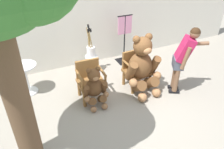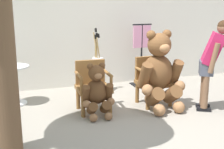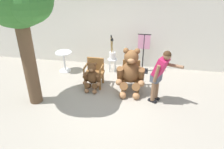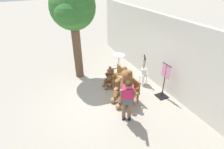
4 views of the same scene
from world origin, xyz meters
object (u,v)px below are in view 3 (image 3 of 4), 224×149
(teddy_bear_large, at_px, (131,72))
(brush_bucket, at_px, (112,54))
(wooden_chair_right, at_px, (131,74))
(teddy_bear_small, at_px, (92,77))
(person_visitor, at_px, (160,72))
(round_side_table, at_px, (64,59))
(white_stool, at_px, (113,62))
(clothing_display_stand, at_px, (143,52))
(wooden_chair_left, at_px, (94,72))

(teddy_bear_large, xyz_separation_m, brush_bucket, (-0.75, 1.30, -0.03))
(teddy_bear_large, bearing_deg, wooden_chair_right, 91.66)
(teddy_bear_small, xyz_separation_m, person_visitor, (1.93, -0.33, 0.49))
(teddy_bear_small, height_order, round_side_table, teddy_bear_small)
(teddy_bear_large, distance_m, teddy_bear_small, 1.17)
(teddy_bear_large, distance_m, round_side_table, 2.62)
(teddy_bear_small, relative_size, white_stool, 1.93)
(clothing_display_stand, bearing_deg, brush_bucket, -171.36)
(wooden_chair_left, xyz_separation_m, round_side_table, (-1.27, 0.75, -0.01))
(teddy_bear_large, bearing_deg, clothing_display_stand, 78.33)
(teddy_bear_small, distance_m, clothing_display_stand, 2.09)
(wooden_chair_left, relative_size, brush_bucket, 0.99)
(wooden_chair_left, distance_m, wooden_chair_right, 1.13)
(brush_bucket, xyz_separation_m, clothing_display_stand, (1.05, 0.16, 0.08))
(wooden_chair_right, distance_m, clothing_display_stand, 1.27)
(wooden_chair_right, relative_size, white_stool, 1.87)
(brush_bucket, bearing_deg, wooden_chair_right, -54.74)
(wooden_chair_left, bearing_deg, brush_bucket, 69.33)
(teddy_bear_large, height_order, person_visitor, person_visitor)
(person_visitor, distance_m, clothing_display_stand, 1.90)
(round_side_table, bearing_deg, clothing_display_stand, 9.39)
(teddy_bear_large, bearing_deg, wooden_chair_left, 167.34)
(white_stool, relative_size, clothing_display_stand, 0.34)
(wooden_chair_right, relative_size, teddy_bear_small, 0.97)
(person_visitor, xyz_separation_m, round_side_table, (-3.20, 1.38, -0.47))
(wooden_chair_right, height_order, clothing_display_stand, clothing_display_stand)
(white_stool, height_order, brush_bucket, brush_bucket)
(wooden_chair_left, height_order, clothing_display_stand, clothing_display_stand)
(brush_bucket, bearing_deg, round_side_table, -170.14)
(wooden_chair_left, xyz_separation_m, white_stool, (0.40, 1.04, -0.11))
(teddy_bear_small, distance_m, person_visitor, 2.02)
(clothing_display_stand, bearing_deg, white_stool, -171.39)
(wooden_chair_left, distance_m, person_visitor, 2.08)
(white_stool, bearing_deg, teddy_bear_small, -106.68)
(brush_bucket, bearing_deg, teddy_bear_small, -106.56)
(wooden_chair_left, relative_size, clothing_display_stand, 0.63)
(wooden_chair_right, relative_size, round_side_table, 1.19)
(person_visitor, bearing_deg, wooden_chair_left, 162.13)
(clothing_display_stand, bearing_deg, teddy_bear_large, -101.67)
(clothing_display_stand, bearing_deg, wooden_chair_left, -140.13)
(teddy_bear_large, bearing_deg, round_side_table, 157.22)
(wooden_chair_right, height_order, person_visitor, person_visitor)
(wooden_chair_left, height_order, round_side_table, wooden_chair_left)
(white_stool, xyz_separation_m, clothing_display_stand, (1.04, 0.16, 0.36))
(brush_bucket, bearing_deg, white_stool, 17.00)
(teddy_bear_small, height_order, person_visitor, person_visitor)
(wooden_chair_left, xyz_separation_m, teddy_bear_small, (-0.00, -0.29, -0.03))
(wooden_chair_right, relative_size, clothing_display_stand, 0.63)
(wooden_chair_right, bearing_deg, teddy_bear_large, -88.34)
(teddy_bear_small, xyz_separation_m, round_side_table, (-1.26, 1.04, 0.01))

